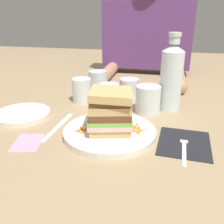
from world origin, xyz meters
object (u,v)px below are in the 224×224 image
at_px(empty_tumbler_3, 82,90).
at_px(napkin_pink, 28,142).
at_px(empty_tumbler_0, 98,82).
at_px(empty_tumbler_1, 129,88).
at_px(juice_glass, 148,101).
at_px(napkin_dark, 184,143).
at_px(empty_tumbler_2, 109,93).
at_px(sandwich, 110,111).
at_px(diner_across, 147,22).
at_px(main_plate, 110,132).
at_px(knife, 57,127).
at_px(side_plate, 23,114).
at_px(fork, 184,146).
at_px(water_bottle, 171,76).

bearing_deg(empty_tumbler_3, napkin_pink, -96.86).
relative_size(empty_tumbler_0, empty_tumbler_1, 1.24).
relative_size(empty_tumbler_3, napkin_pink, 0.92).
bearing_deg(juice_glass, empty_tumbler_3, 167.69).
height_order(napkin_dark, empty_tumbler_2, empty_tumbler_2).
height_order(sandwich, empty_tumbler_0, sandwich).
xyz_separation_m(empty_tumbler_0, diner_across, (0.16, 0.39, 0.22)).
xyz_separation_m(main_plate, empty_tumbler_2, (-0.06, 0.25, 0.03)).
height_order(knife, empty_tumbler_2, empty_tumbler_2).
bearing_deg(empty_tumbler_3, sandwich, -56.31).
distance_m(napkin_dark, napkin_pink, 0.41).
bearing_deg(juice_glass, knife, -144.81).
height_order(empty_tumbler_0, diner_across, diner_across).
distance_m(sandwich, diner_across, 0.77).
relative_size(empty_tumbler_1, empty_tumbler_3, 0.85).
bearing_deg(empty_tumbler_1, empty_tumbler_2, -129.23).
distance_m(juice_glass, side_plate, 0.42).
bearing_deg(side_plate, knife, -20.66).
distance_m(empty_tumbler_2, side_plate, 0.31).
bearing_deg(side_plate, sandwich, -12.15).
xyz_separation_m(empty_tumbler_2, empty_tumbler_3, (-0.10, -0.01, 0.01)).
bearing_deg(juice_glass, empty_tumbler_1, 121.00).
height_order(napkin_pink, diner_across, diner_across).
bearing_deg(sandwich, empty_tumbler_3, 123.69).
xyz_separation_m(empty_tumbler_0, empty_tumbler_1, (0.13, -0.02, -0.01)).
distance_m(main_plate, empty_tumbler_0, 0.38).
distance_m(empty_tumbler_1, empty_tumbler_3, 0.19).
bearing_deg(napkin_dark, empty_tumbler_1, 120.49).
distance_m(empty_tumbler_3, side_plate, 0.23).
bearing_deg(fork, water_bottle, 99.00).
relative_size(fork, empty_tumbler_3, 1.86).
relative_size(water_bottle, diner_across, 0.46).
relative_size(juice_glass, empty_tumbler_2, 1.27).
distance_m(main_plate, juice_glass, 0.21).
height_order(juice_glass, napkin_pink, juice_glass).
relative_size(napkin_dark, empty_tumbler_1, 2.11).
bearing_deg(fork, napkin_dark, 87.36).
relative_size(napkin_pink, diner_across, 0.17).
bearing_deg(knife, empty_tumbler_2, 66.67).
height_order(knife, empty_tumbler_1, empty_tumbler_1).
distance_m(napkin_dark, fork, 0.02).
height_order(juice_glass, diner_across, diner_across).
bearing_deg(empty_tumbler_0, napkin_pink, -99.44).
xyz_separation_m(fork, side_plate, (-0.51, 0.09, 0.00)).
distance_m(sandwich, empty_tumbler_2, 0.26).
bearing_deg(water_bottle, side_plate, -160.01).
bearing_deg(empty_tumbler_3, knife, -90.18).
xyz_separation_m(main_plate, knife, (-0.16, 0.01, -0.01)).
xyz_separation_m(sandwich, empty_tumbler_1, (0.00, 0.33, -0.04)).
relative_size(main_plate, juice_glass, 2.79).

